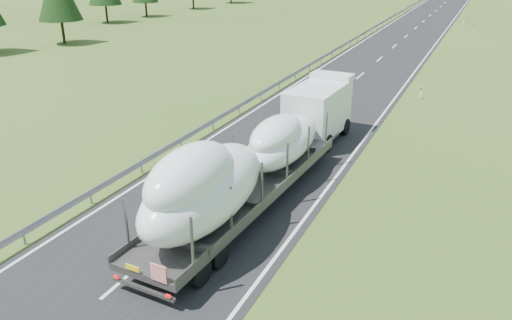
% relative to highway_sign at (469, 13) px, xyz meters
% --- Properties ---
extents(ground, '(400.00, 400.00, 0.00)m').
position_rel_highway_sign_xyz_m(ground, '(-7.20, -80.00, -1.81)').
color(ground, '#39501A').
rests_on(ground, ground).
extents(road_surface, '(10.00, 400.00, 0.02)m').
position_rel_highway_sign_xyz_m(road_surface, '(-7.20, 20.00, -1.80)').
color(road_surface, black).
rests_on(road_surface, ground).
extents(guardrail, '(0.10, 400.00, 0.76)m').
position_rel_highway_sign_xyz_m(guardrail, '(-12.50, 19.94, -1.21)').
color(guardrail, slate).
rests_on(guardrail, ground).
extents(highway_sign, '(0.08, 0.90, 2.60)m').
position_rel_highway_sign_xyz_m(highway_sign, '(0.00, 0.00, 0.00)').
color(highway_sign, slate).
rests_on(highway_sign, ground).
extents(boat_truck, '(3.72, 21.11, 4.71)m').
position_rel_highway_sign_xyz_m(boat_truck, '(-5.39, -71.80, 0.59)').
color(boat_truck, silver).
rests_on(boat_truck, ground).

